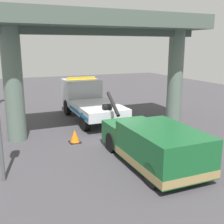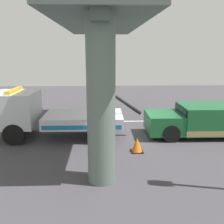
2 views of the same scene
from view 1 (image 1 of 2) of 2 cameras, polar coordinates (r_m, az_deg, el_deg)
The scene contains 7 objects.
ground_plane at distance 14.30m, azimuth 0.37°, elevation -5.07°, with size 60.00×40.00×0.10m, color #423F44.
lane_stripe_mid at distance 15.59m, azimuth 10.03°, elevation -3.50°, with size 2.60×0.16×0.01m, color silver.
lane_stripe_east at distance 20.70m, azimuth 0.94°, elevation 0.86°, with size 2.60×0.16×0.01m, color silver.
tow_truck_white at distance 17.75m, azimuth -4.99°, elevation 2.68°, with size 7.26×2.46×2.46m.
towed_van_green at distance 10.81m, azimuth 8.62°, elevation -6.73°, with size 5.21×2.25×1.58m.
overpass_structure at distance 14.81m, azimuth -1.73°, elevation 15.55°, with size 3.60×11.14×6.09m.
traffic_cone_orange at distance 13.35m, azimuth -7.64°, elevation -4.96°, with size 0.53×0.53×0.63m.
Camera 1 is at (-12.43, 5.44, 4.45)m, focal length 44.66 mm.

